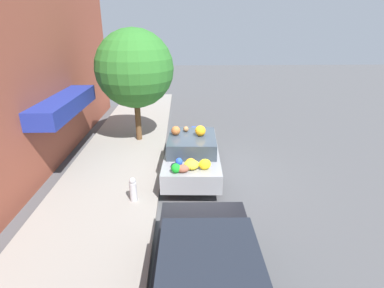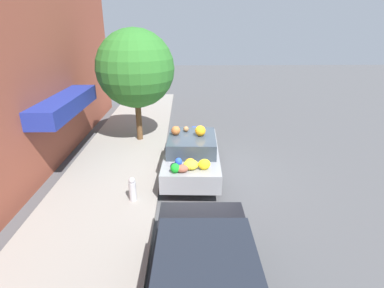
# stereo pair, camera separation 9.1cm
# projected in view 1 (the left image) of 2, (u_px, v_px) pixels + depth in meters

# --- Properties ---
(ground_plane) EXTENTS (60.00, 60.00, 0.00)m
(ground_plane) POSITION_uv_depth(u_px,v_px,m) (194.00, 172.00, 10.20)
(ground_plane) COLOR #4C4C4F
(sidewalk_curb) EXTENTS (24.00, 3.20, 0.13)m
(sidewalk_curb) POSITION_uv_depth(u_px,v_px,m) (115.00, 172.00, 10.09)
(sidewalk_curb) COLOR gray
(sidewalk_curb) RESTS_ON ground
(building_facade) EXTENTS (18.00, 1.20, 6.24)m
(building_facade) POSITION_uv_depth(u_px,v_px,m) (31.00, 83.00, 8.97)
(building_facade) COLOR #9E4C38
(building_facade) RESTS_ON ground
(street_tree) EXTENTS (3.08, 3.08, 4.49)m
(street_tree) POSITION_uv_depth(u_px,v_px,m) (135.00, 69.00, 11.74)
(street_tree) COLOR brown
(street_tree) RESTS_ON sidewalk_curb
(fire_hydrant) EXTENTS (0.20, 0.20, 0.70)m
(fire_hydrant) POSITION_uv_depth(u_px,v_px,m) (133.00, 189.00, 8.19)
(fire_hydrant) COLOR #B2B2B7
(fire_hydrant) RESTS_ON sidewalk_curb
(art_car) EXTENTS (4.13, 1.89, 1.71)m
(art_car) POSITION_uv_depth(u_px,v_px,m) (192.00, 153.00, 9.87)
(art_car) COLOR gray
(art_car) RESTS_ON ground
(parked_car_plain) EXTENTS (3.97, 1.90, 1.42)m
(parked_car_plain) POSITION_uv_depth(u_px,v_px,m) (208.00, 280.00, 4.93)
(parked_car_plain) COLOR black
(parked_car_plain) RESTS_ON ground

